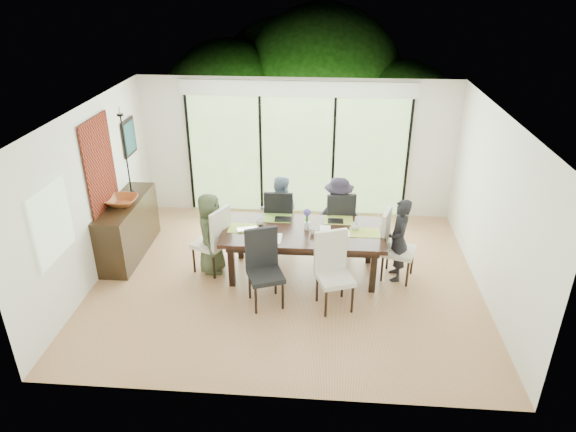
# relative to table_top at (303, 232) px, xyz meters

# --- Properties ---
(floor) EXTENTS (6.00, 5.00, 0.01)m
(floor) POSITION_rel_table_top_xyz_m (-0.25, -0.19, -0.76)
(floor) COLOR #99613D
(floor) RESTS_ON ground
(ceiling) EXTENTS (6.00, 5.00, 0.01)m
(ceiling) POSITION_rel_table_top_xyz_m (-0.25, -0.19, 1.95)
(ceiling) COLOR white
(ceiling) RESTS_ON wall_back
(wall_back) EXTENTS (6.00, 0.02, 2.70)m
(wall_back) POSITION_rel_table_top_xyz_m (-0.25, 2.32, 0.60)
(wall_back) COLOR white
(wall_back) RESTS_ON floor
(wall_front) EXTENTS (6.00, 0.02, 2.70)m
(wall_front) POSITION_rel_table_top_xyz_m (-0.25, -2.70, 0.60)
(wall_front) COLOR beige
(wall_front) RESTS_ON floor
(wall_left) EXTENTS (0.02, 5.00, 2.70)m
(wall_left) POSITION_rel_table_top_xyz_m (-3.26, -0.19, 0.60)
(wall_left) COLOR white
(wall_left) RESTS_ON floor
(wall_right) EXTENTS (0.02, 5.00, 2.70)m
(wall_right) POSITION_rel_table_top_xyz_m (2.76, -0.19, 0.60)
(wall_right) COLOR white
(wall_right) RESTS_ON floor
(glass_doors) EXTENTS (4.20, 0.02, 2.30)m
(glass_doors) POSITION_rel_table_top_xyz_m (-0.25, 2.28, 0.45)
(glass_doors) COLOR #598C3F
(glass_doors) RESTS_ON wall_back
(blinds_header) EXTENTS (4.40, 0.06, 0.28)m
(blinds_header) POSITION_rel_table_top_xyz_m (-0.25, 2.27, 1.75)
(blinds_header) COLOR white
(blinds_header) RESTS_ON wall_back
(mullion_a) EXTENTS (0.05, 0.04, 2.30)m
(mullion_a) POSITION_rel_table_top_xyz_m (-2.35, 2.27, 0.45)
(mullion_a) COLOR black
(mullion_a) RESTS_ON wall_back
(mullion_b) EXTENTS (0.05, 0.04, 2.30)m
(mullion_b) POSITION_rel_table_top_xyz_m (-0.95, 2.27, 0.45)
(mullion_b) COLOR black
(mullion_b) RESTS_ON wall_back
(mullion_c) EXTENTS (0.05, 0.04, 2.30)m
(mullion_c) POSITION_rel_table_top_xyz_m (0.45, 2.27, 0.45)
(mullion_c) COLOR black
(mullion_c) RESTS_ON wall_back
(mullion_d) EXTENTS (0.05, 0.04, 2.30)m
(mullion_d) POSITION_rel_table_top_xyz_m (1.85, 2.27, 0.45)
(mullion_d) COLOR black
(mullion_d) RESTS_ON wall_back
(side_window) EXTENTS (0.02, 0.90, 1.00)m
(side_window) POSITION_rel_table_top_xyz_m (-3.22, -1.39, 0.75)
(side_window) COLOR #8CAD7F
(side_window) RESTS_ON wall_left
(deck) EXTENTS (6.00, 1.80, 0.10)m
(deck) POSITION_rel_table_top_xyz_m (-0.25, 3.21, -0.80)
(deck) COLOR brown
(deck) RESTS_ON ground
(rail_top) EXTENTS (6.00, 0.08, 0.06)m
(rail_top) POSITION_rel_table_top_xyz_m (-0.25, 4.01, -0.20)
(rail_top) COLOR brown
(rail_top) RESTS_ON deck
(foliage_left) EXTENTS (3.20, 3.20, 3.20)m
(foliage_left) POSITION_rel_table_top_xyz_m (-2.05, 5.01, 0.69)
(foliage_left) COLOR #14380F
(foliage_left) RESTS_ON ground
(foliage_mid) EXTENTS (4.00, 4.00, 4.00)m
(foliage_mid) POSITION_rel_table_top_xyz_m (0.15, 5.61, 1.05)
(foliage_mid) COLOR #14380F
(foliage_mid) RESTS_ON ground
(foliage_right) EXTENTS (2.80, 2.80, 2.80)m
(foliage_right) POSITION_rel_table_top_xyz_m (1.95, 4.81, 0.51)
(foliage_right) COLOR #14380F
(foliage_right) RESTS_ON ground
(foliage_far) EXTENTS (3.60, 3.60, 3.60)m
(foliage_far) POSITION_rel_table_top_xyz_m (-0.85, 6.31, 0.87)
(foliage_far) COLOR #14380F
(foliage_far) RESTS_ON ground
(table_top) EXTENTS (2.51, 1.15, 0.06)m
(table_top) POSITION_rel_table_top_xyz_m (0.00, 0.00, 0.00)
(table_top) COLOR black
(table_top) RESTS_ON floor
(table_apron) EXTENTS (2.30, 0.94, 0.10)m
(table_apron) POSITION_rel_table_top_xyz_m (0.00, -0.00, -0.09)
(table_apron) COLOR black
(table_apron) RESTS_ON floor
(table_leg_fl) EXTENTS (0.09, 0.09, 0.72)m
(table_leg_fl) POSITION_rel_table_top_xyz_m (-1.08, -0.43, -0.39)
(table_leg_fl) COLOR black
(table_leg_fl) RESTS_ON floor
(table_leg_fr) EXTENTS (0.09, 0.09, 0.72)m
(table_leg_fr) POSITION_rel_table_top_xyz_m (1.08, -0.43, -0.39)
(table_leg_fr) COLOR black
(table_leg_fr) RESTS_ON floor
(table_leg_bl) EXTENTS (0.09, 0.09, 0.72)m
(table_leg_bl) POSITION_rel_table_top_xyz_m (-1.08, 0.43, -0.39)
(table_leg_bl) COLOR black
(table_leg_bl) RESTS_ON floor
(table_leg_br) EXTENTS (0.09, 0.09, 0.72)m
(table_leg_br) POSITION_rel_table_top_xyz_m (1.08, 0.43, -0.39)
(table_leg_br) COLOR black
(table_leg_br) RESTS_ON floor
(chair_left_end) EXTENTS (0.64, 0.64, 1.15)m
(chair_left_end) POSITION_rel_table_top_xyz_m (-1.50, -0.00, -0.18)
(chair_left_end) COLOR white
(chair_left_end) RESTS_ON floor
(chair_right_end) EXTENTS (0.61, 0.61, 1.15)m
(chair_right_end) POSITION_rel_table_top_xyz_m (1.50, -0.00, -0.18)
(chair_right_end) COLOR silver
(chair_right_end) RESTS_ON floor
(chair_far_left) EXTENTS (0.49, 0.49, 1.15)m
(chair_far_left) POSITION_rel_table_top_xyz_m (-0.45, 0.85, -0.18)
(chair_far_left) COLOR black
(chair_far_left) RESTS_ON floor
(chair_far_right) EXTENTS (0.56, 0.56, 1.15)m
(chair_far_right) POSITION_rel_table_top_xyz_m (0.55, 0.85, -0.18)
(chair_far_right) COLOR black
(chair_far_right) RESTS_ON floor
(chair_near_left) EXTENTS (0.62, 0.62, 1.15)m
(chair_near_left) POSITION_rel_table_top_xyz_m (-0.50, -0.87, -0.18)
(chair_near_left) COLOR black
(chair_near_left) RESTS_ON floor
(chair_near_right) EXTENTS (0.62, 0.62, 1.15)m
(chair_near_right) POSITION_rel_table_top_xyz_m (0.50, -0.87, -0.18)
(chair_near_right) COLOR white
(chair_near_right) RESTS_ON floor
(person_left_end) EXTENTS (0.40, 0.63, 1.35)m
(person_left_end) POSITION_rel_table_top_xyz_m (-1.48, -0.00, -0.08)
(person_left_end) COLOR #414C33
(person_left_end) RESTS_ON floor
(person_right_end) EXTENTS (0.42, 0.64, 1.35)m
(person_right_end) POSITION_rel_table_top_xyz_m (1.48, -0.00, -0.08)
(person_right_end) COLOR black
(person_right_end) RESTS_ON floor
(person_far_left) EXTENTS (0.65, 0.42, 1.35)m
(person_far_left) POSITION_rel_table_top_xyz_m (-0.45, 0.83, -0.08)
(person_far_left) COLOR #748AA8
(person_far_left) RESTS_ON floor
(person_far_right) EXTENTS (0.67, 0.47, 1.35)m
(person_far_right) POSITION_rel_table_top_xyz_m (0.55, 0.83, -0.08)
(person_far_right) COLOR black
(person_far_right) RESTS_ON floor
(placemat_left) EXTENTS (0.46, 0.34, 0.01)m
(placemat_left) POSITION_rel_table_top_xyz_m (-0.95, -0.00, 0.03)
(placemat_left) COLOR #92B440
(placemat_left) RESTS_ON table_top
(placemat_right) EXTENTS (0.46, 0.34, 0.01)m
(placemat_right) POSITION_rel_table_top_xyz_m (0.95, -0.00, 0.03)
(placemat_right) COLOR #9BAC3D
(placemat_right) RESTS_ON table_top
(placemat_far_l) EXTENTS (0.46, 0.34, 0.01)m
(placemat_far_l) POSITION_rel_table_top_xyz_m (-0.45, 0.40, 0.03)
(placemat_far_l) COLOR #72A039
(placemat_far_l) RESTS_ON table_top
(placemat_far_r) EXTENTS (0.46, 0.34, 0.01)m
(placemat_far_r) POSITION_rel_table_top_xyz_m (0.55, 0.40, 0.03)
(placemat_far_r) COLOR #90A23A
(placemat_far_r) RESTS_ON table_top
(placemat_paper) EXTENTS (0.46, 0.34, 0.01)m
(placemat_paper) POSITION_rel_table_top_xyz_m (-0.55, -0.30, 0.03)
(placemat_paper) COLOR white
(placemat_paper) RESTS_ON table_top
(tablet_far_l) EXTENTS (0.27, 0.19, 0.01)m
(tablet_far_l) POSITION_rel_table_top_xyz_m (-0.35, 0.35, 0.04)
(tablet_far_l) COLOR black
(tablet_far_l) RESTS_ON table_top
(tablet_far_r) EXTENTS (0.25, 0.18, 0.01)m
(tablet_far_r) POSITION_rel_table_top_xyz_m (0.50, 0.35, 0.04)
(tablet_far_r) COLOR black
(tablet_far_r) RESTS_ON table_top
(papers) EXTENTS (0.31, 0.23, 0.00)m
(papers) POSITION_rel_table_top_xyz_m (0.70, -0.05, 0.03)
(papers) COLOR white
(papers) RESTS_ON table_top
(platter_base) EXTENTS (0.27, 0.27, 0.03)m
(platter_base) POSITION_rel_table_top_xyz_m (-0.55, -0.30, 0.05)
(platter_base) COLOR white
(platter_base) RESTS_ON table_top
(platter_snacks) EXTENTS (0.21, 0.21, 0.01)m
(platter_snacks) POSITION_rel_table_top_xyz_m (-0.55, -0.30, 0.07)
(platter_snacks) COLOR #DA5519
(platter_snacks) RESTS_ON table_top
(vase) EXTENTS (0.08, 0.08, 0.13)m
(vase) POSITION_rel_table_top_xyz_m (0.05, 0.05, 0.09)
(vase) COLOR silver
(vase) RESTS_ON table_top
(hyacinth_stems) EXTENTS (0.04, 0.04, 0.17)m
(hyacinth_stems) POSITION_rel_table_top_xyz_m (0.05, 0.05, 0.22)
(hyacinth_stems) COLOR #337226
(hyacinth_stems) RESTS_ON table_top
(hyacinth_blooms) EXTENTS (0.12, 0.12, 0.12)m
(hyacinth_blooms) POSITION_rel_table_top_xyz_m (0.05, 0.05, 0.32)
(hyacinth_blooms) COLOR #5045AE
(hyacinth_blooms) RESTS_ON table_top
(laptop) EXTENTS (0.40, 0.31, 0.03)m
(laptop) POSITION_rel_table_top_xyz_m (-0.85, -0.10, 0.05)
(laptop) COLOR silver
(laptop) RESTS_ON table_top
(cup_a) EXTENTS (0.18, 0.18, 0.10)m
(cup_a) POSITION_rel_table_top_xyz_m (-0.70, 0.15, 0.08)
(cup_a) COLOR white
(cup_a) RESTS_ON table_top
(cup_b) EXTENTS (0.13, 0.13, 0.10)m
(cup_b) POSITION_rel_table_top_xyz_m (0.15, -0.10, 0.08)
(cup_b) COLOR white
(cup_b) RESTS_ON table_top
(cup_c) EXTENTS (0.18, 0.18, 0.10)m
(cup_c) POSITION_rel_table_top_xyz_m (0.80, 0.10, 0.08)
(cup_c) COLOR white
(cup_c) RESTS_ON table_top
(book) EXTENTS (0.18, 0.24, 0.02)m
(book) POSITION_rel_table_top_xyz_m (0.25, 0.05, 0.04)
(book) COLOR white
(book) RESTS_ON table_top
(sideboard) EXTENTS (0.49, 1.74, 0.98)m
(sideboard) POSITION_rel_table_top_xyz_m (-3.01, 0.42, -0.27)
(sideboard) COLOR black
(sideboard) RESTS_ON floor
(bowl) EXTENTS (0.52, 0.52, 0.13)m
(bowl) POSITION_rel_table_top_xyz_m (-3.01, 0.32, 0.29)
(bowl) COLOR brown
(bowl) RESTS_ON sideboard
(candlestick_base) EXTENTS (0.11, 0.11, 0.04)m
(candlestick_base) POSITION_rel_table_top_xyz_m (-3.01, 0.77, 0.24)
(candlestick_base) COLOR black
(candlestick_base) RESTS_ON sideboard
(candlestick_shaft) EXTENTS (0.03, 0.03, 1.36)m
(candlestick_shaft) POSITION_rel_table_top_xyz_m (-3.01, 0.77, 0.93)
(candlestick_shaft) COLOR black
(candlestick_shaft) RESTS_ON sideboard
(candlestick_pan) EXTENTS (0.11, 0.11, 0.03)m
(candlestick_pan) POSITION_rel_table_top_xyz_m (-3.01, 0.77, 1.60)
(candlestick_pan) COLOR black
(candlestick_pan) RESTS_ON sideboard
(candle) EXTENTS (0.04, 0.04, 0.11)m
(candle) POSITION_rel_table_top_xyz_m (-3.01, 0.77, 1.67)
(candle) COLOR silver
(candle) RESTS_ON sideboard
(tapestry) EXTENTS (0.02, 1.00, 1.50)m
(tapestry) POSITION_rel_table_top_xyz_m (-3.22, 0.21, 0.95)
(tapestry) COLOR maroon
(tapestry) RESTS_ON wall_left
(art_frame) EXTENTS (0.03, 0.55, 0.65)m
(art_frame) POSITION_rel_table_top_xyz_m (-3.22, 1.51, 1.00)
(art_frame) COLOR black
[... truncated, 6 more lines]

